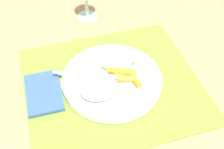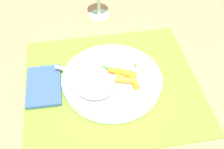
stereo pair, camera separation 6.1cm
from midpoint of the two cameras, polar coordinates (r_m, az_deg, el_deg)
ground_plane at (r=0.72m, az=2.42°, el=-2.05°), size 2.40×2.40×0.00m
placemat at (r=0.72m, az=2.43°, el=-1.89°), size 0.42×0.38×0.01m
plate at (r=0.71m, az=2.46°, el=-1.21°), size 0.24×0.24×0.02m
rice_mound at (r=0.66m, az=-0.40°, el=-2.51°), size 0.09×0.07×0.03m
carrot_portion at (r=0.69m, az=5.19°, el=-0.41°), size 0.07×0.08×0.02m
pea_scatter at (r=0.70m, az=3.57°, el=0.13°), size 0.09×0.08×0.01m
fork at (r=0.70m, az=0.41°, el=-0.16°), size 0.18×0.09×0.01m
napkin at (r=0.72m, az=-10.74°, el=-2.23°), size 0.08×0.13×0.01m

